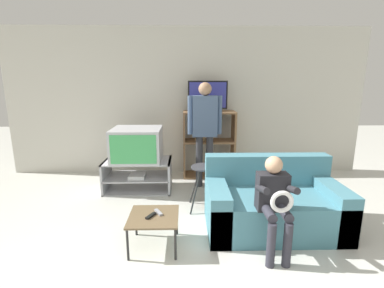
# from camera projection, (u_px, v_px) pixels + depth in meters

# --- Properties ---
(wall_back) EXTENTS (6.40, 0.06, 2.60)m
(wall_back) POSITION_uv_depth(u_px,v_px,m) (186.00, 102.00, 5.02)
(wall_back) COLOR beige
(wall_back) RESTS_ON ground_plane
(tv_stand) EXTENTS (1.03, 0.57, 0.48)m
(tv_stand) POSITION_uv_depth(u_px,v_px,m) (138.00, 175.00, 4.36)
(tv_stand) COLOR #A8A8AD
(tv_stand) RESTS_ON ground_plane
(television_main) EXTENTS (0.74, 0.69, 0.50)m
(television_main) POSITION_uv_depth(u_px,v_px,m) (137.00, 144.00, 4.26)
(television_main) COLOR #B2B2B7
(television_main) RESTS_ON tv_stand
(media_shelf) EXTENTS (0.90, 0.40, 1.17)m
(media_shelf) POSITION_uv_depth(u_px,v_px,m) (209.00, 144.00, 4.92)
(media_shelf) COLOR #8E6642
(media_shelf) RESTS_ON ground_plane
(television_flat) EXTENTS (0.67, 0.20, 0.52)m
(television_flat) POSITION_uv_depth(u_px,v_px,m) (208.00, 97.00, 4.73)
(television_flat) COLOR black
(television_flat) RESTS_ON media_shelf
(folding_stool) EXTENTS (0.39, 0.38, 0.59)m
(folding_stool) POSITION_uv_depth(u_px,v_px,m) (204.00, 174.00, 3.66)
(folding_stool) COLOR black
(folding_stool) RESTS_ON ground_plane
(snack_table) EXTENTS (0.50, 0.50, 0.35)m
(snack_table) POSITION_uv_depth(u_px,v_px,m) (154.00, 219.00, 2.82)
(snack_table) COLOR brown
(snack_table) RESTS_ON ground_plane
(remote_control_black) EXTENTS (0.10, 0.14, 0.02)m
(remote_control_black) POSITION_uv_depth(u_px,v_px,m) (151.00, 216.00, 2.79)
(remote_control_black) COLOR black
(remote_control_black) RESTS_ON snack_table
(remote_control_white) EXTENTS (0.10, 0.14, 0.02)m
(remote_control_white) POSITION_uv_depth(u_px,v_px,m) (158.00, 212.00, 2.87)
(remote_control_white) COLOR gray
(remote_control_white) RESTS_ON snack_table
(couch) EXTENTS (1.51, 0.87, 0.80)m
(couch) POSITION_uv_depth(u_px,v_px,m) (272.00, 204.00, 3.22)
(couch) COLOR teal
(couch) RESTS_ON ground_plane
(person_standing_adult) EXTENTS (0.53, 0.20, 1.66)m
(person_standing_adult) POSITION_uv_depth(u_px,v_px,m) (205.00, 125.00, 4.33)
(person_standing_adult) COLOR #2D2D33
(person_standing_adult) RESTS_ON ground_plane
(person_seated_child) EXTENTS (0.33, 0.43, 0.97)m
(person_seated_child) POSITION_uv_depth(u_px,v_px,m) (274.00, 198.00, 2.66)
(person_seated_child) COLOR #2D2D38
(person_seated_child) RESTS_ON ground_plane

